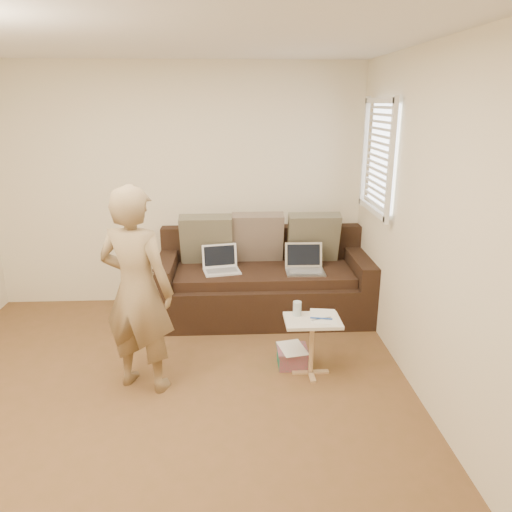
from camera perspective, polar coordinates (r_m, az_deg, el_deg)
name	(u,v)px	position (r m, az deg, el deg)	size (l,w,h in m)	color
floor	(156,419)	(3.76, -11.75, -18.32)	(4.50, 4.50, 0.00)	brown
ceiling	(126,24)	(3.08, -15.05, 24.86)	(4.50, 4.50, 0.00)	white
wall_back	(178,188)	(5.36, -9.15, 7.95)	(4.00, 4.00, 0.00)	beige
wall_right	(448,243)	(3.44, 21.69, 1.49)	(4.50, 4.50, 0.00)	beige
window_blinds	(379,157)	(4.73, 14.26, 11.27)	(0.12, 0.88, 1.08)	white
sofa	(264,277)	(5.10, 0.90, -2.50)	(2.20, 0.95, 0.85)	black
pillow_left	(206,240)	(5.17, -5.87, 1.94)	(0.55, 0.14, 0.55)	brown
pillow_mid	(258,238)	(5.22, 0.19, 2.19)	(0.55, 0.14, 0.55)	brown
pillow_right	(313,238)	(5.25, 6.77, 2.16)	(0.55, 0.14, 0.55)	brown
laptop_silver	(305,273)	(4.98, 5.82, -1.96)	(0.39, 0.28, 0.26)	#B7BABC
laptop_white	(222,272)	(4.98, -4.04, -1.91)	(0.36, 0.26, 0.26)	white
person	(137,290)	(3.79, -13.85, -3.96)	(0.60, 0.41, 1.64)	olive
side_table	(311,347)	(4.11, 6.56, -10.56)	(0.45, 0.32, 0.50)	silver
drinking_glass	(297,308)	(4.03, 4.87, -6.18)	(0.07, 0.07, 0.12)	silver
scissors	(321,319)	(3.99, 7.70, -7.33)	(0.18, 0.10, 0.02)	silver
paper_on_table	(323,316)	(4.05, 7.93, -7.06)	(0.21, 0.30, 0.00)	white
striped_box	(292,356)	(4.29, 4.28, -11.73)	(0.26, 0.26, 0.17)	#DD2154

